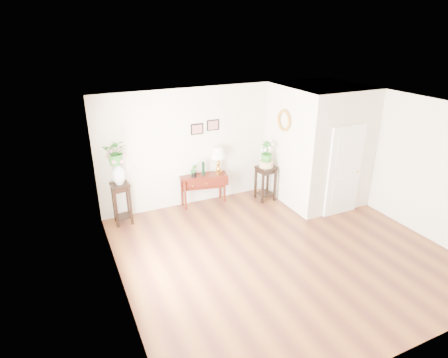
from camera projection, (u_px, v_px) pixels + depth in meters
floor at (281, 251)px, 7.30m from camera, size 6.00×5.50×0.02m
ceiling at (291, 109)px, 6.21m from camera, size 6.00×5.50×0.02m
wall_back at (222, 144)px, 9.05m from camera, size 6.00×0.02×2.80m
wall_front at (415, 270)px, 4.46m from camera, size 6.00×0.02×2.80m
wall_left at (117, 220)px, 5.59m from camera, size 0.02×5.50×2.80m
wall_right at (405, 161)px, 7.93m from camera, size 0.02×5.50×2.80m
partition at (318, 144)px, 9.06m from camera, size 1.80×1.95×2.80m
door at (344, 171)px, 8.36m from camera, size 0.90×0.05×2.10m
art_print_left at (197, 129)px, 8.61m from camera, size 0.30×0.02×0.25m
art_print_right at (213, 125)px, 8.74m from camera, size 0.30×0.02×0.25m
wall_ornament at (284, 120)px, 8.54m from camera, size 0.07×0.51×0.51m
console_table at (203, 189)px, 9.07m from camera, size 1.19×0.61×0.76m
table_lamp at (218, 159)px, 8.94m from camera, size 0.41×0.41×0.65m
green_vase at (203, 168)px, 8.86m from camera, size 0.08×0.08×0.33m
potted_plant at (194, 171)px, 8.78m from camera, size 0.20×0.19×0.30m
plant_stand_a at (122, 203)px, 8.16m from camera, size 0.41×0.41×0.94m
porcelain_vase at (118, 174)px, 7.89m from camera, size 0.29×0.29×0.49m
lily_arrangement at (116, 154)px, 7.71m from camera, size 0.62×0.58×0.56m
plant_stand_b at (265, 183)px, 9.28m from camera, size 0.48×0.48×0.87m
ceramic_bowl at (266, 164)px, 9.08m from camera, size 0.41×0.41×0.15m
narcissus at (267, 152)px, 8.96m from camera, size 0.32×0.32×0.52m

